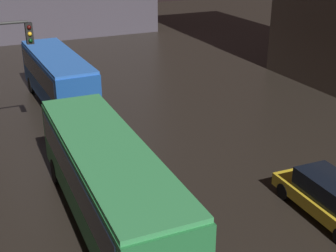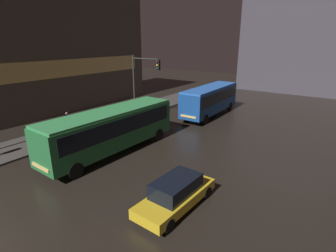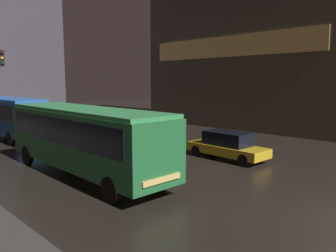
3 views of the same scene
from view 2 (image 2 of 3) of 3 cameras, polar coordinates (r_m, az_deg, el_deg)
The scene contains 8 objects.
sidewalk_left at distance 23.99m, azimuth -22.93°, elevation -1.98°, with size 4.00×48.00×0.15m.
building_left_tower at distance 35.57m, azimuth -23.93°, elevation 15.58°, with size 10.07×20.99×14.14m.
building_far_backdrop at distance 48.93m, azimuth 28.83°, elevation 20.04°, with size 18.07×12.00×22.27m.
bus_near at distance 18.84m, azimuth -12.28°, elevation -0.21°, with size 2.79×10.64×3.14m.
bus_far at distance 28.31m, azimuth 9.15°, elevation 6.04°, with size 2.54×9.22×3.10m.
car_taxi at distance 12.93m, azimuth 1.77°, elevation -14.41°, with size 1.92×4.68×1.54m.
pedestrian_mid at distance 24.19m, azimuth -21.05°, elevation 1.26°, with size 0.59×0.59×1.76m.
traffic_light_main at distance 25.14m, azimuth -5.67°, elevation 10.29°, with size 3.23×0.35×6.44m.
Camera 2 is at (10.61, -1.50, 7.74)m, focal length 28.00 mm.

